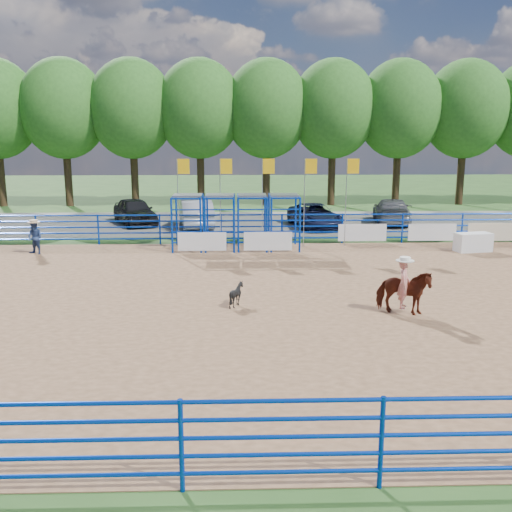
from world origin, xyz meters
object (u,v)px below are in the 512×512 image
Objects in this scene: horse_and_rider at (404,286)px; car_c at (314,216)px; announcer_table at (473,242)px; car_a at (135,211)px; car_b at (196,213)px; calf at (236,294)px; car_d at (392,211)px; spectator_cowboy at (35,237)px.

horse_and_rider is 16.59m from car_c.
horse_and_rider is (-5.90, -9.25, 0.42)m from announcer_table.
car_c is at bearing -32.43° from car_a.
horse_and_rider is 21.21m from car_a.
horse_and_rider reaches higher than car_b.
car_c is (4.49, 15.58, 0.30)m from calf.
car_d reaches higher than calf.
horse_and_rider is 0.54× the size of car_a.
announcer_table is 0.65× the size of horse_and_rider.
car_d is at bearing 99.56° from announcer_table.
horse_and_rider reaches higher than car_a.
car_a is 0.94× the size of car_b.
horse_and_rider reaches higher than car_d.
car_d reaches higher than announcer_table.
car_a reaches higher than announcer_table.
car_c is at bearing 91.69° from horse_and_rider.
car_b is at bearing 113.76° from horse_and_rider.
spectator_cowboy is (-9.09, 8.27, 0.41)m from calf.
calf is at bearing 168.61° from horse_and_rider.
car_c is 5.12m from car_d.
spectator_cowboy reaches higher than car_c.
calf is at bearing -94.75° from car_a.
car_c is at bearing 28.29° from spectator_cowboy.
horse_and_rider is 1.62× the size of spectator_cowboy.
car_c is at bearing 26.81° from car_d.
horse_and_rider is at bearing 104.99° from car_b.
car_d is (4.92, 1.43, 0.06)m from car_c.
spectator_cowboy is (-19.98, 0.02, 0.35)m from announcer_table.
car_d is at bearing -24.75° from car_a.
car_c is at bearing 169.55° from car_b.
car_a is at bearing 121.72° from horse_and_rider.
announcer_table is at bearing -51.92° from car_a.
spectator_cowboy is 15.43m from car_c.
horse_and_rider is 16.85m from spectator_cowboy.
spectator_cowboy is 20.46m from car_d.
car_a is (-11.15, 18.04, -0.07)m from horse_and_rider.
horse_and_rider reaches higher than calf.
horse_and_rider is 18.55m from car_d.
car_b reaches higher than car_a.
car_a is at bearing 152.73° from announcer_table.
announcer_table is 0.33× the size of car_c.
announcer_table reaches higher than calf.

